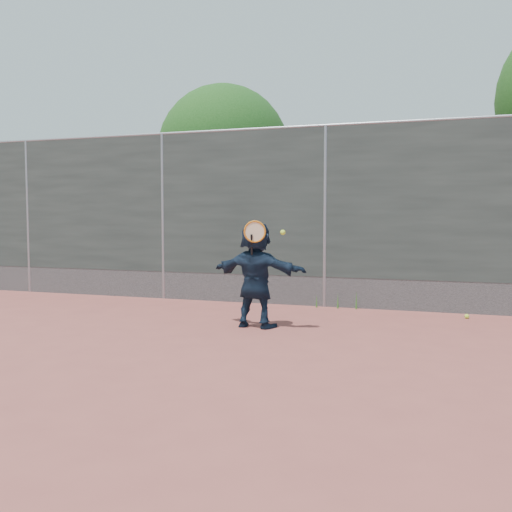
% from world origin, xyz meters
% --- Properties ---
extents(ground, '(80.00, 80.00, 0.00)m').
position_xyz_m(ground, '(0.00, 0.00, 0.00)').
color(ground, '#9E4C42').
rests_on(ground, ground).
extents(player, '(1.40, 0.59, 1.46)m').
position_xyz_m(player, '(-0.52, 1.46, 0.73)').
color(player, '#132135').
rests_on(player, ground).
extents(ball_ground, '(0.07, 0.07, 0.07)m').
position_xyz_m(ball_ground, '(2.23, 3.06, 0.03)').
color(ball_ground, '#C5F135').
rests_on(ball_ground, ground).
extents(fence, '(20.00, 0.06, 3.03)m').
position_xyz_m(fence, '(-0.00, 3.50, 1.58)').
color(fence, '#38423D').
rests_on(fence, ground).
extents(swing_action, '(0.54, 0.17, 0.51)m').
position_xyz_m(swing_action, '(-0.44, 1.27, 1.29)').
color(swing_action, orange).
rests_on(swing_action, ground).
extents(tree_left, '(3.15, 3.00, 4.53)m').
position_xyz_m(tree_left, '(-2.85, 6.55, 2.94)').
color(tree_left, '#382314').
rests_on(tree_left, ground).
extents(weed_clump, '(0.68, 0.07, 0.30)m').
position_xyz_m(weed_clump, '(0.29, 3.38, 0.13)').
color(weed_clump, '#387226').
rests_on(weed_clump, ground).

